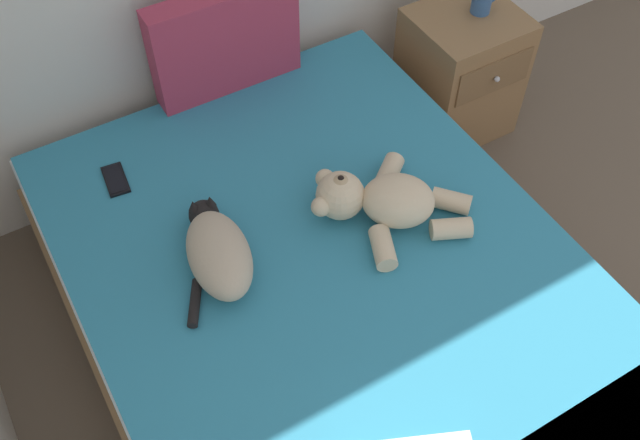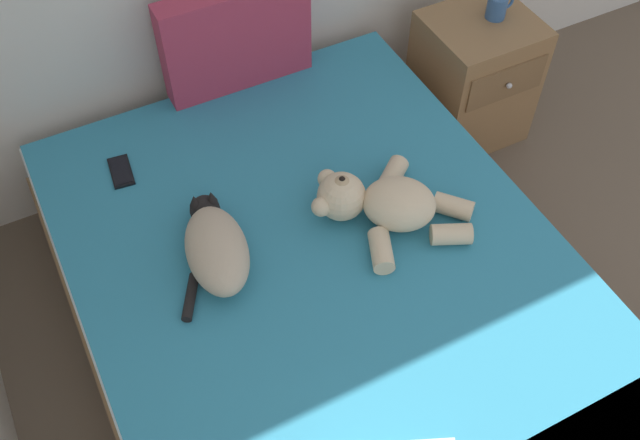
% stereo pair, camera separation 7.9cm
% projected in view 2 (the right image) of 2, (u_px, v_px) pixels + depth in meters
% --- Properties ---
extents(bed, '(1.54, 2.09, 0.46)m').
position_uv_depth(bed, '(330.00, 314.00, 2.42)').
color(bed, olive).
rests_on(bed, ground_plane).
extents(patterned_cushion, '(0.57, 0.11, 0.40)m').
position_uv_depth(patterned_cushion, '(236.00, 38.00, 2.66)').
color(patterned_cushion, '#A5334C').
rests_on(patterned_cushion, bed).
extents(cat, '(0.30, 0.42, 0.15)m').
position_uv_depth(cat, '(216.00, 246.00, 2.22)').
color(cat, tan).
rests_on(cat, bed).
extents(teddy_bear, '(0.51, 0.44, 0.17)m').
position_uv_depth(teddy_bear, '(382.00, 203.00, 2.33)').
color(teddy_bear, beige).
rests_on(teddy_bear, bed).
extents(cell_phone, '(0.09, 0.15, 0.01)m').
position_uv_depth(cell_phone, '(121.00, 171.00, 2.51)').
color(cell_phone, black).
rests_on(cell_phone, bed).
extents(nightstand, '(0.43, 0.43, 0.57)m').
position_uv_depth(nightstand, '(473.00, 78.00, 3.09)').
color(nightstand, olive).
rests_on(nightstand, ground_plane).
extents(mug, '(0.12, 0.08, 0.09)m').
position_uv_depth(mug, '(497.00, 7.00, 2.85)').
color(mug, '#33598C').
rests_on(mug, nightstand).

